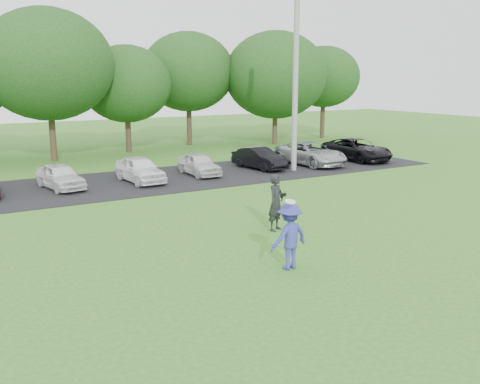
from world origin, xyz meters
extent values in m
plane|color=#346F1F|center=(0.00, 0.00, 0.00)|extent=(100.00, 100.00, 0.00)
cube|color=black|center=(0.00, 13.00, 0.01)|extent=(32.00, 6.50, 0.03)
cylinder|color=gray|center=(8.10, 11.80, 4.96)|extent=(0.28, 0.28, 9.93)
imported|color=#333692|center=(-0.58, 0.03, 0.86)|extent=(1.19, 0.77, 1.73)
cylinder|color=white|center=(-0.77, -0.25, 1.85)|extent=(0.27, 0.27, 0.08)
imported|color=black|center=(1.10, 3.11, 0.91)|extent=(0.79, 0.69, 1.83)
cube|color=black|center=(1.28, 2.93, 1.18)|extent=(0.17, 0.15, 0.10)
imported|color=silver|center=(-3.45, 13.12, 0.57)|extent=(1.81, 3.37, 1.09)
imported|color=white|center=(0.08, 12.82, 0.62)|extent=(1.63, 3.55, 1.18)
imported|color=silver|center=(3.24, 13.07, 0.57)|extent=(1.31, 3.18, 1.08)
imported|color=black|center=(6.77, 13.05, 0.59)|extent=(1.68, 3.54, 1.12)
imported|color=#A6A9AD|center=(9.96, 12.78, 0.65)|extent=(2.40, 4.61, 1.24)
imported|color=black|center=(13.31, 12.75, 0.65)|extent=(2.21, 4.56, 1.25)
cylinder|color=#38281C|center=(-2.00, 21.60, 1.35)|extent=(0.36, 0.36, 2.70)
ellipsoid|color=#214C19|center=(-2.00, 21.60, 5.48)|extent=(7.42, 7.42, 6.31)
cylinder|color=#38281C|center=(3.00, 23.00, 1.10)|extent=(0.36, 0.36, 2.20)
ellipsoid|color=#214C19|center=(3.00, 23.00, 4.36)|extent=(5.76, 5.76, 4.90)
cylinder|color=#38281C|center=(8.00, 24.40, 1.35)|extent=(0.36, 0.36, 2.70)
ellipsoid|color=#214C19|center=(8.00, 24.40, 5.14)|extent=(6.50, 6.50, 5.53)
cylinder|color=#38281C|center=(13.50, 21.60, 1.10)|extent=(0.36, 0.36, 2.20)
ellipsoid|color=#214C19|center=(13.50, 21.60, 4.92)|extent=(7.24, 7.24, 6.15)
cylinder|color=#38281C|center=(19.00, 23.00, 1.35)|extent=(0.36, 0.36, 2.70)
ellipsoid|color=#214C19|center=(19.00, 23.00, 4.79)|extent=(5.58, 5.58, 4.74)
camera|label=1|loc=(-8.22, -10.57, 4.84)|focal=40.00mm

